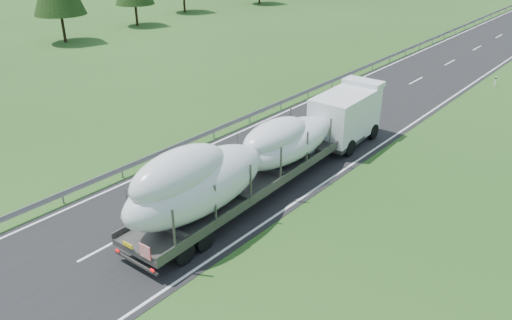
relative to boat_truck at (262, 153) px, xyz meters
The scene contains 2 objects.
ground 3.43m from the boat_truck, behind, with size 400.00×400.00×0.00m, color #234918.
boat_truck is the anchor object (origin of this frame).
Camera 1 is at (18.35, -19.57, 14.32)m, focal length 35.00 mm.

